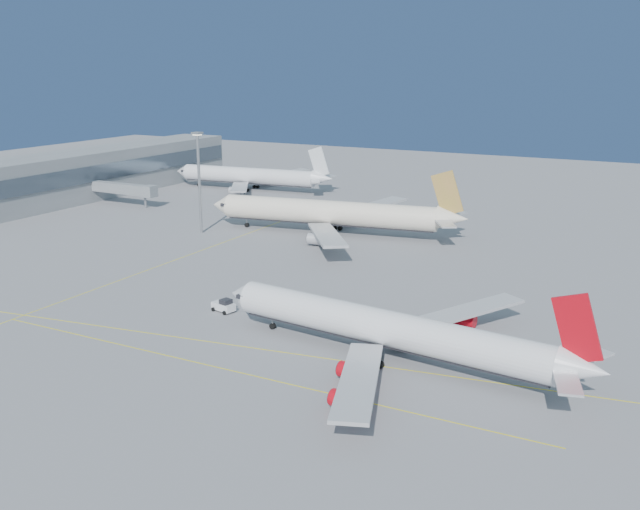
{
  "coord_description": "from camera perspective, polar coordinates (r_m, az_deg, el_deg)",
  "views": [
    {
      "loc": [
        58.98,
        -90.03,
        41.52
      ],
      "look_at": [
        -1.48,
        24.48,
        7.0
      ],
      "focal_mm": 40.0,
      "sensor_mm": 36.0,
      "label": 1
    }
  ],
  "objects": [
    {
      "name": "terminal",
      "position": [
        249.07,
        -16.93,
        6.44
      ],
      "size": [
        18.4,
        110.0,
        15.0
      ],
      "color": "gray",
      "rests_on": "ground"
    },
    {
      "name": "light_mast",
      "position": [
        182.37,
        -9.66,
        6.39
      ],
      "size": [
        2.21,
        2.21,
        25.59
      ],
      "color": "gray",
      "rests_on": "ground"
    },
    {
      "name": "airliner_etihad",
      "position": [
        180.36,
        1.12,
        3.37
      ],
      "size": [
        67.71,
        61.94,
        17.7
      ],
      "rotation": [
        0.0,
        0.0,
        0.16
      ],
      "color": "silver",
      "rests_on": "ground"
    },
    {
      "name": "airliner_virgin",
      "position": [
        103.96,
        5.79,
        -6.0
      ],
      "size": [
        60.78,
        54.28,
        14.99
      ],
      "rotation": [
        0.0,
        0.0,
        -0.11
      ],
      "color": "white",
      "rests_on": "ground"
    },
    {
      "name": "pushback_tug",
      "position": [
        125.29,
        -7.69,
        -4.04
      ],
      "size": [
        4.55,
        3.32,
        2.35
      ],
      "rotation": [
        0.0,
        0.0,
        -0.23
      ],
      "color": "white",
      "rests_on": "ground"
    },
    {
      "name": "airliner_third",
      "position": [
        246.75,
        -5.49,
        6.31
      ],
      "size": [
        59.77,
        54.81,
        16.03
      ],
      "rotation": [
        0.0,
        0.0,
        0.11
      ],
      "color": "white",
      "rests_on": "ground"
    },
    {
      "name": "jet_bridge",
      "position": [
        225.17,
        -15.21,
        5.12
      ],
      "size": [
        23.6,
        3.6,
        6.9
      ],
      "color": "gray",
      "rests_on": "ground"
    },
    {
      "name": "ground",
      "position": [
        115.36,
        -5.06,
        -6.23
      ],
      "size": [
        500.0,
        500.0,
        0.0
      ],
      "primitive_type": "plane",
      "color": "slate",
      "rests_on": "ground"
    },
    {
      "name": "taxiway_lines",
      "position": [
        128.22,
        -9.08,
        -4.16
      ],
      "size": [
        118.86,
        140.0,
        0.02
      ],
      "color": "yellow",
      "rests_on": "ground"
    }
  ]
}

